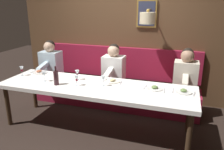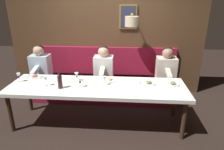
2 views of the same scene
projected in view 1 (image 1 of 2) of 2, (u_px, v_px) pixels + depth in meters
name	position (u px, v px, depth m)	size (l,w,h in m)	color
ground_plane	(96.00, 128.00, 3.70)	(12.00, 12.00, 0.00)	black
dining_table	(95.00, 89.00, 3.50)	(0.90, 3.04, 0.74)	white
banquette_bench	(113.00, 95.00, 4.44)	(0.52, 3.24, 0.45)	maroon
back_wall_panel	(122.00, 33.00, 4.61)	(0.59, 4.44, 2.90)	brown
diner_nearest	(186.00, 73.00, 3.86)	(0.60, 0.40, 0.79)	beige
diner_near	(114.00, 66.00, 4.25)	(0.60, 0.40, 0.79)	white
diner_middle	(51.00, 61.00, 4.66)	(0.60, 0.40, 0.79)	silver
place_setting_0	(113.00, 81.00, 3.64)	(0.24, 0.32, 0.05)	silver
place_setting_1	(39.00, 72.00, 4.11)	(0.24, 0.32, 0.05)	silver
place_setting_2	(155.00, 88.00, 3.33)	(0.24, 0.32, 0.05)	silver
place_setting_3	(183.00, 91.00, 3.21)	(0.24, 0.32, 0.05)	silver
wine_glass_0	(22.00, 69.00, 3.92)	(0.07, 0.07, 0.16)	silver
wine_glass_1	(77.00, 73.00, 3.71)	(0.07, 0.07, 0.16)	silver
wine_glass_2	(103.00, 79.00, 3.42)	(0.07, 0.07, 0.16)	silver
wine_glass_3	(77.00, 78.00, 3.44)	(0.07, 0.07, 0.16)	silver
wine_glass_4	(44.00, 74.00, 3.63)	(0.07, 0.07, 0.16)	silver
wine_bottle	(56.00, 78.00, 3.48)	(0.08, 0.08, 0.30)	#33191E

